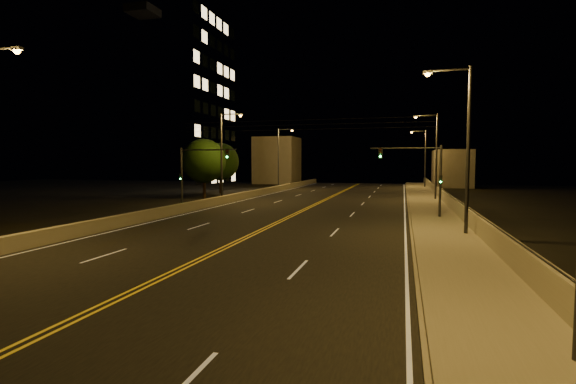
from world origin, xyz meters
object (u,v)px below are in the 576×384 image
(streetlight_3, at_px, (424,155))
(building_tower, at_px, (145,103))
(tree_1, at_px, (220,162))
(streetlight_5, at_px, (224,151))
(traffic_signal_right, at_px, (425,172))
(streetlight_0, at_px, (574,99))
(streetlight_6, at_px, (280,155))
(streetlight_2, at_px, (434,151))
(traffic_signal_left, at_px, (193,171))
(streetlight_1, at_px, (463,140))
(tree_0, at_px, (204,161))

(streetlight_3, bearing_deg, building_tower, -161.71)
(building_tower, height_order, tree_1, building_tower)
(streetlight_5, distance_m, traffic_signal_right, 21.89)
(streetlight_0, xyz_separation_m, streetlight_6, (-21.46, 52.49, 0.00))
(streetlight_2, distance_m, traffic_signal_left, 25.53)
(streetlight_0, distance_m, traffic_signal_right, 22.69)
(streetlight_1, bearing_deg, streetlight_3, 90.00)
(streetlight_1, xyz_separation_m, tree_0, (-25.59, 19.76, -1.02))
(streetlight_0, height_order, streetlight_6, same)
(streetlight_6, relative_size, building_tower, 0.34)
(traffic_signal_right, distance_m, traffic_signal_left, 18.65)
(traffic_signal_left, distance_m, tree_0, 13.69)
(streetlight_0, distance_m, streetlight_2, 37.99)
(traffic_signal_left, height_order, tree_0, tree_0)
(traffic_signal_left, distance_m, tree_1, 21.53)
(streetlight_1, height_order, traffic_signal_left, streetlight_1)
(traffic_signal_left, bearing_deg, streetlight_5, 97.58)
(streetlight_2, relative_size, streetlight_3, 1.00)
(building_tower, bearing_deg, streetlight_2, -12.84)
(traffic_signal_right, bearing_deg, streetlight_5, 155.55)
(streetlight_1, bearing_deg, streetlight_0, -90.00)
(traffic_signal_right, bearing_deg, building_tower, 148.11)
(streetlight_5, height_order, traffic_signal_left, streetlight_5)
(streetlight_2, height_order, traffic_signal_left, streetlight_2)
(streetlight_1, relative_size, building_tower, 0.34)
(streetlight_0, bearing_deg, streetlight_6, 112.23)
(streetlight_3, distance_m, streetlight_5, 36.62)
(traffic_signal_left, bearing_deg, streetlight_1, -19.54)
(streetlight_2, bearing_deg, streetlight_0, -90.00)
(streetlight_0, bearing_deg, traffic_signal_left, 131.92)
(building_tower, bearing_deg, traffic_signal_right, -31.89)
(streetlight_6, xyz_separation_m, building_tower, (-20.21, -5.01, 7.90))
(streetlight_6, bearing_deg, tree_1, -120.59)
(streetlight_3, distance_m, tree_1, 32.71)
(streetlight_3, xyz_separation_m, traffic_signal_right, (-1.60, -38.71, -1.90))
(traffic_signal_right, xyz_separation_m, building_tower, (-40.07, 24.93, 9.80))
(traffic_signal_right, relative_size, tree_1, 0.80)
(streetlight_2, height_order, building_tower, building_tower)
(streetlight_0, distance_m, building_tower, 63.67)
(streetlight_0, xyz_separation_m, tree_0, (-25.59, 35.13, -1.02))
(streetlight_0, bearing_deg, traffic_signal_right, 94.06)
(streetlight_2, bearing_deg, streetlight_5, -163.37)
(streetlight_0, xyz_separation_m, tree_1, (-27.09, 42.96, -1.10))
(streetlight_5, xyz_separation_m, tree_1, (-5.64, 11.38, -1.10))
(streetlight_5, relative_size, traffic_signal_right, 1.72)
(building_tower, bearing_deg, tree_1, -17.25)
(streetlight_5, distance_m, streetlight_6, 20.91)
(streetlight_6, bearing_deg, streetlight_0, -67.77)
(streetlight_0, xyz_separation_m, streetlight_5, (-21.46, 31.58, 0.00))
(traffic_signal_left, xyz_separation_m, building_tower, (-21.42, 24.93, 9.80))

